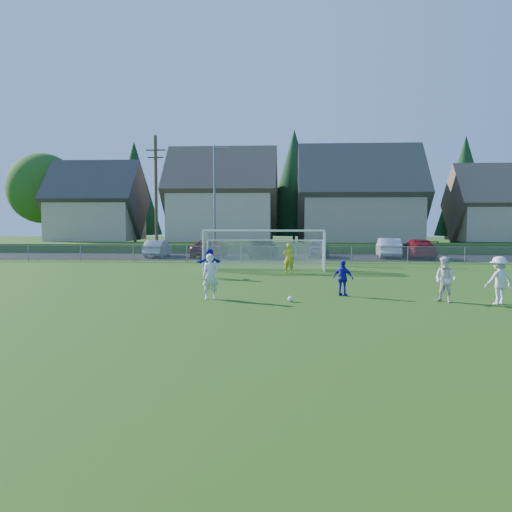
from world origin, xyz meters
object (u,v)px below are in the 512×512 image
object	(u,v)px
car_d	(263,248)
soccer_ball	(291,299)
player_blue_a	(343,278)
car_c	(210,248)
player_white_c	(499,280)
car_b	(158,248)
player_blue_b	(209,263)
goalkeeper	(289,258)
soccer_goal	(264,244)
car_f	(388,248)
car_g	(418,249)
player_white_b	(445,280)
player_white_a	(211,276)
car_e	(318,249)

from	to	relation	value
car_d	soccer_ball	bearing A→B (deg)	99.37
player_blue_a	car_c	distance (m)	23.95
player_white_c	car_d	xyz separation A→B (m)	(-9.90, 24.40, -0.15)
car_b	car_d	bearing A→B (deg)	-178.63
player_blue_b	goalkeeper	xyz separation A→B (m)	(4.20, 2.86, 0.09)
soccer_ball	car_d	world-z (taller)	car_d
player_blue_b	car_b	xyz separation A→B (m)	(-6.80, 16.09, -0.09)
player_blue_b	player_blue_a	bearing A→B (deg)	104.01
car_c	soccer_goal	bearing A→B (deg)	116.34
car_b	car_f	xyz separation A→B (m)	(19.10, 0.29, 0.10)
soccer_ball	car_b	distance (m)	26.63
player_blue_a	car_g	bearing A→B (deg)	-83.57
player_white_b	player_blue_a	world-z (taller)	player_white_b
player_white_a	car_d	xyz separation A→B (m)	(0.87, 23.79, -0.15)
car_b	player_blue_b	bearing A→B (deg)	113.29
car_g	soccer_goal	xyz separation A→B (m)	(-11.80, -10.77, 0.86)
soccer_ball	car_c	xyz separation A→B (m)	(-6.68, 24.01, 0.63)
soccer_ball	player_white_a	bearing A→B (deg)	169.93
car_f	soccer_goal	world-z (taller)	soccer_goal
player_blue_a	car_d	distance (m)	23.04
soccer_ball	car_b	xyz separation A→B (m)	(-11.12, 24.19, 0.59)
player_blue_a	goalkeeper	distance (m)	9.50
player_white_b	player_blue_b	xyz separation A→B (m)	(-10.10, 7.87, -0.08)
player_white_a	car_b	distance (m)	24.95
goalkeeper	car_b	distance (m)	17.21
car_c	car_f	bearing A→B (deg)	-176.43
soccer_ball	soccer_goal	bearing A→B (deg)	97.15
player_white_c	car_e	xyz separation A→B (m)	(-5.37, 24.77, -0.19)
player_white_c	car_b	bearing A→B (deg)	-69.27
player_white_a	player_blue_a	xyz separation A→B (m)	(5.26, 1.18, -0.16)
player_white_a	soccer_goal	size ratio (longest dim) A/B	0.24
player_white_a	car_g	world-z (taller)	player_white_a
player_white_c	car_c	world-z (taller)	player_white_c
goalkeeper	car_f	size ratio (longest dim) A/B	0.36
player_blue_a	car_b	xyz separation A→B (m)	(-13.25, 22.46, -0.03)
player_white_c	car_b	size ratio (longest dim) A/B	0.42
car_b	car_c	distance (m)	4.44
player_white_c	soccer_goal	size ratio (longest dim) A/B	0.24
player_blue_b	car_g	world-z (taller)	player_blue_b
goalkeeper	car_d	bearing A→B (deg)	-73.45
goalkeeper	car_f	bearing A→B (deg)	-113.48
car_b	soccer_goal	distance (m)	14.72
car_d	player_white_b	bearing A→B (deg)	112.52
player_white_c	car_b	xyz separation A→B (m)	(-18.76, 24.25, -0.18)
player_white_c	car_d	size ratio (longest dim) A/B	0.35
car_c	soccer_goal	size ratio (longest dim) A/B	0.71
car_e	player_white_c	bearing A→B (deg)	102.97
goalkeeper	soccer_goal	distance (m)	2.63
player_white_a	goalkeeper	size ratio (longest dim) A/B	1.01
soccer_ball	car_b	size ratio (longest dim) A/B	0.05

